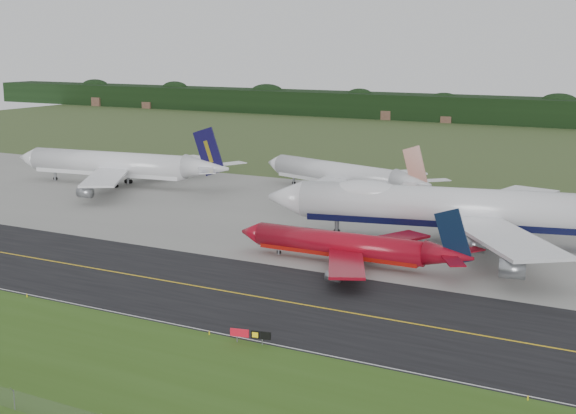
# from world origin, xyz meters

# --- Properties ---
(ground) EXTENTS (600.00, 600.00, 0.00)m
(ground) POSITION_xyz_m (0.00, 0.00, 0.00)
(ground) COLOR #304721
(ground) RESTS_ON ground
(grass_verge) EXTENTS (400.00, 30.00, 0.01)m
(grass_verge) POSITION_xyz_m (0.00, -35.00, 0.01)
(grass_verge) COLOR #345519
(grass_verge) RESTS_ON ground
(taxiway) EXTENTS (400.00, 32.00, 0.02)m
(taxiway) POSITION_xyz_m (0.00, -4.00, 0.01)
(taxiway) COLOR black
(taxiway) RESTS_ON ground
(apron) EXTENTS (400.00, 78.00, 0.01)m
(apron) POSITION_xyz_m (0.00, 51.00, 0.01)
(apron) COLOR gray
(apron) RESTS_ON ground
(taxiway_centreline) EXTENTS (400.00, 0.40, 0.00)m
(taxiway_centreline) POSITION_xyz_m (0.00, -4.00, 0.03)
(taxiway_centreline) COLOR yellow
(taxiway_centreline) RESTS_ON taxiway
(taxiway_edge_line) EXTENTS (400.00, 0.25, 0.00)m
(taxiway_edge_line) POSITION_xyz_m (0.00, -19.50, 0.03)
(taxiway_edge_line) COLOR silver
(taxiway_edge_line) RESTS_ON taxiway
(perimeter_fence) EXTENTS (320.00, 0.10, 320.00)m
(perimeter_fence) POSITION_xyz_m (0.00, -48.00, 1.10)
(perimeter_fence) COLOR slate
(perimeter_fence) RESTS_ON ground
(jet_ba_747) EXTENTS (77.80, 63.39, 19.72)m
(jet_ba_747) POSITION_xyz_m (14.11, 42.29, 6.71)
(jet_ba_747) COLOR silver
(jet_ba_747) RESTS_ON ground
(jet_red_737) EXTENTS (42.48, 34.78, 11.51)m
(jet_red_737) POSITION_xyz_m (1.69, 18.83, 3.18)
(jet_red_737) COLOR maroon
(jet_red_737) RESTS_ON ground
(jet_navy_gold) EXTENTS (63.91, 55.28, 16.49)m
(jet_navy_gold) POSITION_xyz_m (-83.02, 59.87, 5.42)
(jet_navy_gold) COLOR white
(jet_navy_gold) RESTS_ON ground
(jet_star_tail) EXTENTS (52.40, 42.79, 14.07)m
(jet_star_tail) POSITION_xyz_m (-26.92, 77.74, 4.69)
(jet_star_tail) COLOR silver
(jet_star_tail) RESTS_ON ground
(taxiway_sign) EXTENTS (5.25, 1.30, 1.78)m
(taxiway_sign) POSITION_xyz_m (5.63, -20.64, 1.25)
(taxiway_sign) COLOR slate
(taxiway_sign) RESTS_ON ground
(edge_marker_left) EXTENTS (0.16, 0.16, 0.50)m
(edge_marker_left) POSITION_xyz_m (-33.07, -20.50, 0.25)
(edge_marker_left) COLOR yellow
(edge_marker_left) RESTS_ON ground
(edge_marker_center) EXTENTS (0.16, 0.16, 0.50)m
(edge_marker_center) POSITION_xyz_m (-0.63, -20.50, 0.25)
(edge_marker_center) COLOR yellow
(edge_marker_center) RESTS_ON ground
(edge_marker_right) EXTENTS (0.16, 0.16, 0.50)m
(edge_marker_right) POSITION_xyz_m (39.73, -20.50, 0.25)
(edge_marker_right) COLOR yellow
(edge_marker_right) RESTS_ON ground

